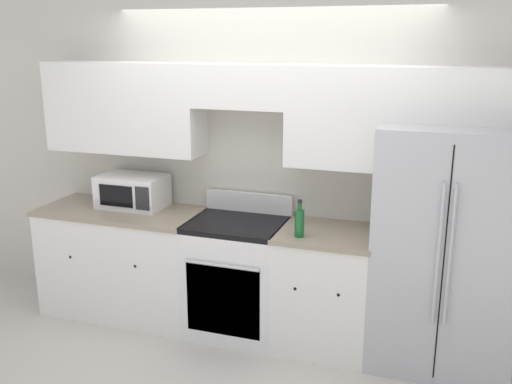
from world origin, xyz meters
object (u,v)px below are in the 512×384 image
microwave (133,191)px  bottle (299,222)px  oven_range (237,276)px  refrigerator (444,247)px

microwave → bottle: bearing=-10.4°
oven_range → refrigerator: size_ratio=0.62×
refrigerator → microwave: (-2.49, 0.03, 0.19)m
microwave → bottle: 1.53m
oven_range → microwave: bearing=174.1°
refrigerator → bottle: 1.03m
microwave → oven_range: bearing=-5.9°
oven_range → bottle: bottle is taller
refrigerator → bottle: (-0.98, -0.25, 0.16)m
refrigerator → bottle: refrigerator is taller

